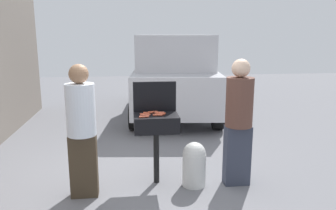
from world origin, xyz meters
name	(u,v)px	position (x,y,z in m)	size (l,w,h in m)	color
ground_plane	(146,179)	(0.00, 0.00, 0.00)	(24.00, 24.00, 0.00)	slate
bbq_grill	(156,125)	(0.15, -0.13, 0.83)	(0.60, 0.44, 0.98)	black
grill_lid_open	(155,97)	(0.15, 0.09, 1.19)	(0.60, 0.05, 0.42)	black
hot_dog_0	(145,114)	(-0.01, -0.13, 0.99)	(0.03, 0.03, 0.13)	#AD4228
hot_dog_1	(160,114)	(0.20, -0.17, 0.99)	(0.03, 0.03, 0.13)	#AD4228
hot_dog_2	(161,113)	(0.21, -0.11, 0.99)	(0.03, 0.03, 0.13)	#AD4228
hot_dog_3	(159,113)	(0.20, -0.06, 0.99)	(0.03, 0.03, 0.13)	#C6593D
hot_dog_4	(148,113)	(0.04, -0.05, 0.99)	(0.03, 0.03, 0.13)	#AD4228
hot_dog_5	(153,112)	(0.11, -0.02, 0.99)	(0.03, 0.03, 0.13)	#AD4228
hot_dog_6	(158,115)	(0.16, -0.20, 0.99)	(0.03, 0.03, 0.13)	#B74C33
hot_dog_7	(144,117)	(-0.02, -0.27, 0.99)	(0.03, 0.03, 0.13)	#B74C33
hot_dog_8	(146,115)	(0.00, -0.17, 0.99)	(0.03, 0.03, 0.13)	#B74C33
propane_tank	(194,163)	(0.65, -0.29, 0.32)	(0.32, 0.32, 0.62)	silver
person_left	(82,127)	(-0.80, -0.41, 0.92)	(0.36, 0.36, 1.70)	#3F3323
person_right	(239,118)	(1.24, -0.31, 0.94)	(0.36, 0.36, 1.73)	#333847
parked_minivan	(174,75)	(0.97, 3.94, 1.03)	(2.42, 4.58, 2.02)	#B7B7BC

